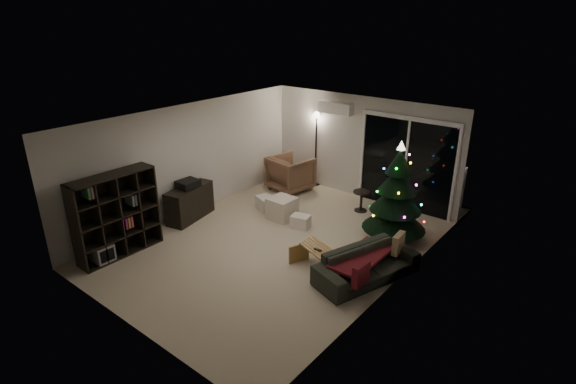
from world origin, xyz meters
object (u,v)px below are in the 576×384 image
object	(u,v)px
armchair	(291,173)
christmas_tree	(397,192)
coffee_table	(324,262)
bookshelf	(110,212)
sofa	(367,265)
media_cabinet	(190,203)

from	to	relation	value
armchair	christmas_tree	xyz separation A→B (m)	(3.30, -0.79, 0.58)
coffee_table	bookshelf	bearing A→B (deg)	-131.92
armchair	christmas_tree	bearing A→B (deg)	175.90
armchair	sofa	bearing A→B (deg)	155.32
sofa	coffee_table	world-z (taller)	sofa
bookshelf	media_cabinet	bearing A→B (deg)	88.67
coffee_table	christmas_tree	world-z (taller)	christmas_tree
armchair	bookshelf	bearing A→B (deg)	91.01
armchair	sofa	world-z (taller)	armchair
coffee_table	christmas_tree	distance (m)	2.14
bookshelf	christmas_tree	xyz separation A→B (m)	(3.97, 3.83, 0.23)
coffee_table	media_cabinet	bearing A→B (deg)	-159.05
armchair	coffee_table	world-z (taller)	armchair
media_cabinet	christmas_tree	xyz separation A→B (m)	(3.97, 1.97, 0.66)
armchair	coffee_table	xyz separation A→B (m)	(2.94, -2.72, -0.26)
armchair	christmas_tree	size ratio (longest dim) A/B	0.48
armchair	christmas_tree	world-z (taller)	christmas_tree
bookshelf	christmas_tree	world-z (taller)	christmas_tree
bookshelf	armchair	size ratio (longest dim) A/B	1.62
media_cabinet	bookshelf	bearing A→B (deg)	-102.33
armchair	sofa	xyz separation A→B (m)	(3.63, -2.45, -0.17)
sofa	armchair	bearing A→B (deg)	74.39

